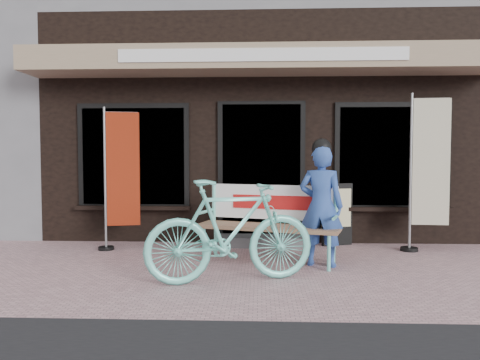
{
  "coord_description": "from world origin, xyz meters",
  "views": [
    {
      "loc": [
        -0.02,
        -5.27,
        1.36
      ],
      "look_at": [
        -0.28,
        0.7,
        1.05
      ],
      "focal_mm": 35.0,
      "sensor_mm": 36.0,
      "label": 1
    }
  ],
  "objects_px": {
    "nobori_red": "(120,177)",
    "menu_stand": "(337,214)",
    "bicycle": "(230,231)",
    "bench": "(270,217)",
    "nobori_cream": "(427,170)",
    "person": "(321,203)"
  },
  "relations": [
    {
      "from": "nobori_red",
      "to": "menu_stand",
      "type": "bearing_deg",
      "value": -5.62
    },
    {
      "from": "bicycle",
      "to": "nobori_red",
      "type": "height_order",
      "value": "nobori_red"
    },
    {
      "from": "bicycle",
      "to": "nobori_red",
      "type": "xyz_separation_m",
      "value": [
        -1.71,
        1.69,
        0.51
      ]
    },
    {
      "from": "bench",
      "to": "nobori_red",
      "type": "height_order",
      "value": "nobori_red"
    },
    {
      "from": "nobori_red",
      "to": "bench",
      "type": "bearing_deg",
      "value": -30.43
    },
    {
      "from": "bicycle",
      "to": "nobori_red",
      "type": "distance_m",
      "value": 2.46
    },
    {
      "from": "nobori_cream",
      "to": "bench",
      "type": "bearing_deg",
      "value": -158.29
    },
    {
      "from": "bench",
      "to": "bicycle",
      "type": "height_order",
      "value": "bicycle"
    },
    {
      "from": "nobori_red",
      "to": "nobori_cream",
      "type": "bearing_deg",
      "value": -13.03
    },
    {
      "from": "bench",
      "to": "nobori_red",
      "type": "relative_size",
      "value": 0.9
    },
    {
      "from": "nobori_red",
      "to": "nobori_cream",
      "type": "xyz_separation_m",
      "value": [
        4.38,
        0.04,
        0.1
      ]
    },
    {
      "from": "person",
      "to": "menu_stand",
      "type": "relative_size",
      "value": 1.67
    },
    {
      "from": "bench",
      "to": "person",
      "type": "relative_size",
      "value": 1.18
    },
    {
      "from": "nobori_cream",
      "to": "menu_stand",
      "type": "relative_size",
      "value": 2.38
    },
    {
      "from": "bench",
      "to": "nobori_cream",
      "type": "distance_m",
      "value": 2.41
    },
    {
      "from": "menu_stand",
      "to": "bicycle",
      "type": "bearing_deg",
      "value": -143.57
    },
    {
      "from": "person",
      "to": "nobori_cream",
      "type": "xyz_separation_m",
      "value": [
        1.61,
        0.93,
        0.38
      ]
    },
    {
      "from": "nobori_cream",
      "to": "menu_stand",
      "type": "bearing_deg",
      "value": 165.64
    },
    {
      "from": "person",
      "to": "bicycle",
      "type": "distance_m",
      "value": 1.35
    },
    {
      "from": "bicycle",
      "to": "nobori_red",
      "type": "relative_size",
      "value": 0.9
    },
    {
      "from": "person",
      "to": "nobori_red",
      "type": "bearing_deg",
      "value": 178.72
    },
    {
      "from": "nobori_red",
      "to": "menu_stand",
      "type": "relative_size",
      "value": 2.18
    }
  ]
}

